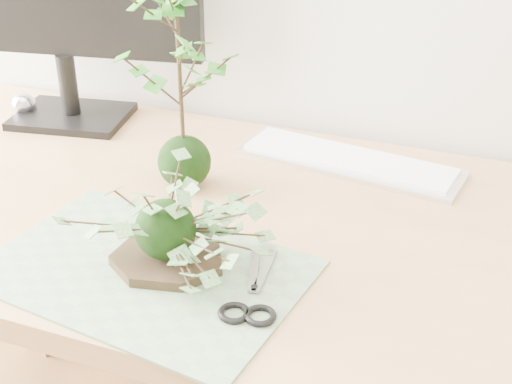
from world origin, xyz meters
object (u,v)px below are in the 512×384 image
maple_kokedama (177,34)px  keyboard (349,161)px  desk (257,264)px  ivy_kokedama (164,204)px

maple_kokedama → keyboard: 0.39m
desk → keyboard: (0.09, 0.24, 0.10)m
desk → keyboard: bearing=69.6°
desk → keyboard: 0.27m
keyboard → maple_kokedama: bearing=-135.9°
desk → ivy_kokedama: (-0.07, -0.17, 0.19)m
desk → maple_kokedama: size_ratio=4.23×
desk → ivy_kokedama: 0.26m
maple_kokedama → keyboard: size_ratio=0.90×
ivy_kokedama → maple_kokedama: (-0.08, 0.23, 0.16)m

